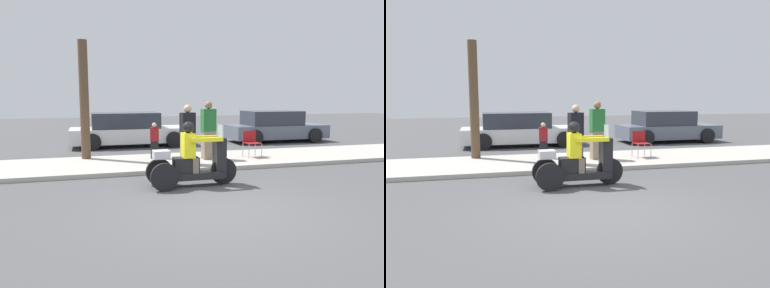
{
  "view_description": "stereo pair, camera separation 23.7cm",
  "coord_description": "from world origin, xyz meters",
  "views": [
    {
      "loc": [
        -2.34,
        -6.29,
        2.07
      ],
      "look_at": [
        -0.04,
        1.77,
        0.97
      ],
      "focal_mm": 35.0,
      "sensor_mm": 36.0,
      "label": 1
    },
    {
      "loc": [
        -2.11,
        -6.35,
        2.07
      ],
      "look_at": [
        -0.04,
        1.77,
        0.97
      ],
      "focal_mm": 35.0,
      "sensor_mm": 36.0,
      "label": 2
    }
  ],
  "objects": [
    {
      "name": "ground_plane",
      "position": [
        0.0,
        0.0,
        0.0
      ],
      "size": [
        60.0,
        60.0,
        0.0
      ],
      "primitive_type": "plane",
      "color": "#4C4C4F"
    },
    {
      "name": "sidewalk_strip",
      "position": [
        0.0,
        4.6,
        0.06
      ],
      "size": [
        28.0,
        2.8,
        0.12
      ],
      "color": "#B2ADA3",
      "rests_on": "ground"
    },
    {
      "name": "motorcycle_trike",
      "position": [
        -0.04,
        1.77,
        0.54
      ],
      "size": [
        2.09,
        0.7,
        1.48
      ],
      "color": "black",
      "rests_on": "ground"
    },
    {
      "name": "spectator_far_back",
      "position": [
        1.26,
        4.5,
        0.97
      ],
      "size": [
        0.45,
        0.3,
        1.77
      ],
      "color": "gray",
      "rests_on": "sidewalk_strip"
    },
    {
      "name": "spectator_near_curb",
      "position": [
        0.42,
        3.82,
        0.93
      ],
      "size": [
        0.44,
        0.32,
        1.69
      ],
      "color": "#515156",
      "rests_on": "sidewalk_strip"
    },
    {
      "name": "spectator_by_tree",
      "position": [
        -0.3,
        5.09,
        0.66
      ],
      "size": [
        0.28,
        0.19,
        1.11
      ],
      "color": "black",
      "rests_on": "sidewalk_strip"
    },
    {
      "name": "folding_chair_curbside",
      "position": [
        2.7,
        4.54,
        0.62
      ],
      "size": [
        0.48,
        0.48,
        0.82
      ],
      "color": "#A5A8AD",
      "rests_on": "sidewalk_strip"
    },
    {
      "name": "parked_car_lot_left",
      "position": [
        -0.63,
        9.04,
        0.66
      ],
      "size": [
        4.84,
        2.02,
        1.37
      ],
      "color": "silver",
      "rests_on": "ground"
    },
    {
      "name": "parked_car_lot_right",
      "position": [
        5.82,
        8.79,
        0.66
      ],
      "size": [
        4.38,
        2.0,
        1.38
      ],
      "color": "slate",
      "rests_on": "ground"
    },
    {
      "name": "tree_trunk",
      "position": [
        -2.36,
        5.63,
        1.92
      ],
      "size": [
        0.28,
        0.28,
        3.6
      ],
      "color": "brown",
      "rests_on": "sidewalk_strip"
    }
  ]
}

